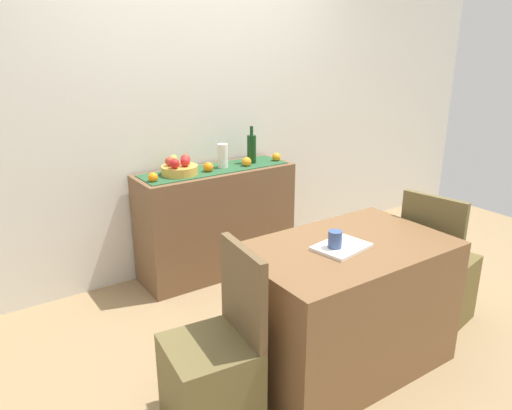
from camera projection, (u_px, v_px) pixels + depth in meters
name	position (u px, v px, depth m)	size (l,w,h in m)	color
ground_plane	(285.00, 322.00, 3.27)	(6.40, 6.40, 0.02)	#977B54
room_wall_rear	(195.00, 99.00, 3.76)	(6.40, 0.06, 2.70)	silver
sideboard_console	(217.00, 221.00, 3.86)	(1.23, 0.42, 0.85)	brown
table_runner	(215.00, 169.00, 3.72)	(1.15, 0.32, 0.01)	#255330
fruit_bowl	(180.00, 170.00, 3.56)	(0.27, 0.27, 0.07)	gold
apple_rear	(185.00, 162.00, 3.51)	(0.07, 0.07, 0.07)	red
apple_right	(170.00, 161.00, 3.53)	(0.07, 0.07, 0.07)	#BE3E2A
apple_left	(185.00, 159.00, 3.59)	(0.07, 0.07, 0.07)	#A93326
apple_center	(175.00, 164.00, 3.46)	(0.07, 0.07, 0.07)	red
apple_upper	(173.00, 159.00, 3.59)	(0.07, 0.07, 0.07)	#96AC3F
wine_bottle	(252.00, 149.00, 3.87)	(0.07, 0.07, 0.30)	#113815
ceramic_vase	(223.00, 156.00, 3.73)	(0.08, 0.08, 0.19)	silver
orange_loose_far	(208.00, 167.00, 3.64)	(0.08, 0.08, 0.08)	orange
orange_loose_mid	(276.00, 157.00, 3.96)	(0.07, 0.07, 0.07)	orange
orange_loose_end	(247.00, 162.00, 3.80)	(0.07, 0.07, 0.07)	orange
orange_loose_near_bowl	(153.00, 177.00, 3.38)	(0.07, 0.07, 0.07)	orange
dining_table	(343.00, 305.00, 2.74)	(1.15, 0.72, 0.74)	brown
open_book	(341.00, 247.00, 2.58)	(0.28, 0.21, 0.02)	white
coffee_cup	(335.00, 241.00, 2.54)	(0.07, 0.07, 0.11)	#3A528A
chair_near_window	(213.00, 376.00, 2.33)	(0.44, 0.44, 0.90)	brown
chair_by_corner	(436.00, 283.00, 3.22)	(0.47, 0.47, 0.90)	brown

